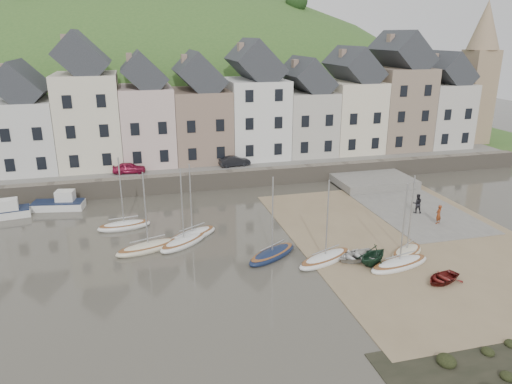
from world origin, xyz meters
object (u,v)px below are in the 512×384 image
object	(u,v)px
person_red	(439,214)
rowboat_white	(356,255)
person_dark	(417,203)
car_right	(235,161)
rowboat_red	(442,278)
car_left	(129,168)
rowboat_green	(373,255)
sailboat_0	(124,225)

from	to	relation	value
person_red	rowboat_white	bearing A→B (deg)	2.29
person_dark	car_right	distance (m)	19.87
rowboat_red	car_left	xyz separation A→B (m)	(-19.45, 26.02, 1.83)
rowboat_white	car_right	xyz separation A→B (m)	(-4.20, 21.63, 1.78)
car_right	person_red	bearing A→B (deg)	-147.13
person_dark	car_right	world-z (taller)	car_right
rowboat_white	person_red	xyz separation A→B (m)	(9.70, 4.44, 0.57)
rowboat_white	car_left	xyz separation A→B (m)	(-15.45, 21.63, 1.79)
rowboat_green	person_red	bearing A→B (deg)	92.21
rowboat_green	person_red	distance (m)	10.47
rowboat_green	car_left	bearing A→B (deg)	-173.53
sailboat_0	car_left	bearing A→B (deg)	86.86
person_dark	car_left	bearing A→B (deg)	-11.76
rowboat_red	person_red	world-z (taller)	person_red
sailboat_0	rowboat_white	xyz separation A→B (m)	(16.08, -10.31, 0.12)
person_dark	car_left	size ratio (longest dim) A/B	0.53
rowboat_white	person_dark	bearing A→B (deg)	113.24
rowboat_white	rowboat_green	size ratio (longest dim) A/B	1.11
rowboat_red	car_right	xyz separation A→B (m)	(-8.20, 26.02, 1.82)
rowboat_white	car_right	distance (m)	22.10
sailboat_0	car_right	world-z (taller)	sailboat_0
rowboat_green	person_dark	bearing A→B (deg)	104.35
person_red	person_dark	xyz separation A→B (m)	(-0.32, 2.73, 0.06)
car_left	car_right	world-z (taller)	car_left
rowboat_red	car_right	world-z (taller)	car_right
rowboat_green	car_left	world-z (taller)	car_left
rowboat_white	car_right	bearing A→B (deg)	176.85
person_red	sailboat_0	bearing A→B (deg)	-35.11
car_left	car_right	bearing A→B (deg)	-85.42
rowboat_green	person_red	size ratio (longest dim) A/B	1.69
sailboat_0	person_red	xyz separation A→B (m)	(25.78, -5.87, 0.68)
rowboat_white	person_red	size ratio (longest dim) A/B	1.87
rowboat_red	person_red	size ratio (longest dim) A/B	1.62
rowboat_red	car_right	distance (m)	27.34
car_left	rowboat_red	bearing A→B (deg)	-138.64
sailboat_0	rowboat_white	bearing A→B (deg)	-32.67
rowboat_green	car_right	bearing A→B (deg)	163.22
sailboat_0	car_right	size ratio (longest dim) A/B	1.86
rowboat_green	car_right	world-z (taller)	car_right
person_red	car_left	size ratio (longest dim) A/B	0.49
rowboat_white	car_right	world-z (taller)	car_right
car_left	rowboat_white	bearing A→B (deg)	-139.87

